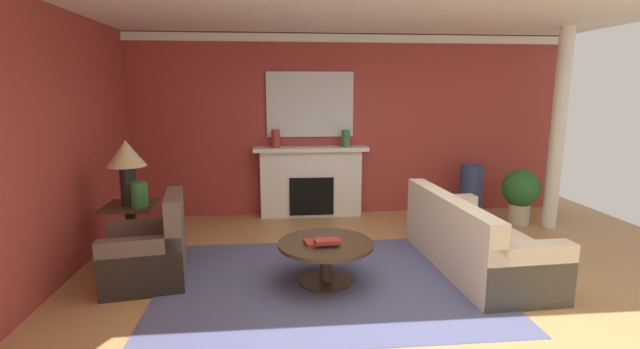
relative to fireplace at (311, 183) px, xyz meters
The scene contains 20 objects.
ground_plane 2.78m from the fireplace, 78.97° to the right, with size 8.63×8.63×0.00m, color tan.
wall_fireplace 1.06m from the fireplace, 21.96° to the left, with size 7.24×0.12×2.87m, color #9E3833.
wall_window 3.83m from the fireplace, 140.20° to the right, with size 0.12×6.27×2.87m, color #9E3833.
crown_moulding 2.32m from the fireplace, 14.04° to the left, with size 7.24×0.08×0.12m, color white.
area_rug 2.64m from the fireplace, 90.96° to the right, with size 3.45×2.55×0.01m, color #4C517A.
fireplace is the anchor object (origin of this frame).
mantel_mirror 1.25m from the fireplace, 90.00° to the left, with size 1.37×0.04×1.02m, color silver.
sofa 2.88m from the fireplace, 54.74° to the right, with size 1.01×2.15×0.85m.
armchair_near_window 3.06m from the fireplace, 128.25° to the right, with size 0.92×0.92×0.95m.
coffee_table 2.59m from the fireplace, 90.96° to the right, with size 1.00×1.00×0.45m.
side_table 2.86m from the fireplace, 142.11° to the right, with size 0.56×0.56×0.70m.
table_lamp 2.94m from the fireplace, 142.11° to the right, with size 0.44×0.44×0.75m.
vase_tall_corner 2.55m from the fireplace, ahead, with size 0.36×0.36×0.85m, color navy.
vase_on_side_table 2.83m from the fireplace, 138.30° to the right, with size 0.19×0.19×0.28m, color #33703D.
vase_mantel_right 0.91m from the fireplace, ahead, with size 0.13×0.13×0.27m, color #33703D.
vase_mantel_left 0.92m from the fireplace, behind, with size 0.13×0.13×0.28m, color #9E3328.
book_red_cover 2.64m from the fireplace, 93.49° to the right, with size 0.20×0.20×0.03m, color maroon.
book_art_folio 2.70m from the fireplace, 90.89° to the right, with size 0.26×0.15×0.04m, color maroon.
potted_plant 3.21m from the fireplace, 12.68° to the right, with size 0.56×0.56×0.83m.
column_white 3.72m from the fireplace, 14.72° to the right, with size 0.20×0.20×2.87m, color white.
Camera 1 is at (-1.06, -4.35, 2.02)m, focal length 25.29 mm.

